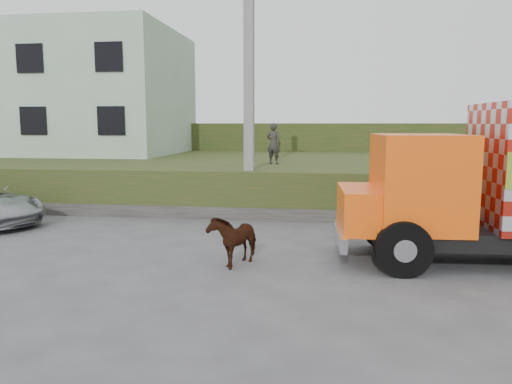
# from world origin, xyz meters

# --- Properties ---
(ground) EXTENTS (120.00, 120.00, 0.00)m
(ground) POSITION_xyz_m (0.00, 0.00, 0.00)
(ground) COLOR #474749
(ground) RESTS_ON ground
(embankment) EXTENTS (40.00, 12.00, 1.50)m
(embankment) POSITION_xyz_m (0.00, 10.00, 0.75)
(embankment) COLOR #234416
(embankment) RESTS_ON ground
(embankment_far) EXTENTS (40.00, 12.00, 3.00)m
(embankment_far) POSITION_xyz_m (0.00, 22.00, 1.50)
(embankment_far) COLOR #234416
(embankment_far) RESTS_ON ground
(retaining_strip) EXTENTS (16.00, 0.50, 0.40)m
(retaining_strip) POSITION_xyz_m (-2.00, 4.20, 0.20)
(retaining_strip) COLOR #595651
(retaining_strip) RESTS_ON ground
(building) EXTENTS (10.00, 8.00, 6.00)m
(building) POSITION_xyz_m (-11.00, 13.00, 4.50)
(building) COLOR #AECCAF
(building) RESTS_ON embankment
(utility_pole) EXTENTS (1.20, 0.30, 8.00)m
(utility_pole) POSITION_xyz_m (-1.00, 4.60, 4.08)
(utility_pole) COLOR gray
(utility_pole) RESTS_ON ground
(cow) EXTENTS (1.04, 1.42, 1.09)m
(cow) POSITION_xyz_m (-0.49, -0.78, 0.55)
(cow) COLOR black
(cow) RESTS_ON ground
(pedestrian) EXTENTS (0.64, 0.53, 1.50)m
(pedestrian) POSITION_xyz_m (-0.50, 7.24, 2.25)
(pedestrian) COLOR #2A2825
(pedestrian) RESTS_ON embankment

